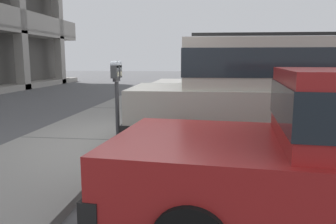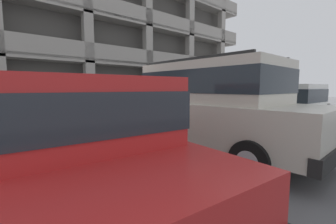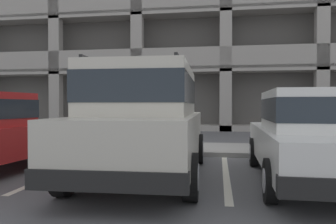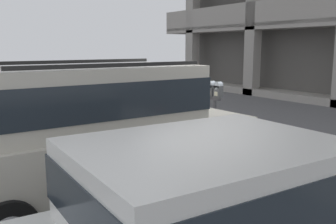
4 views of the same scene
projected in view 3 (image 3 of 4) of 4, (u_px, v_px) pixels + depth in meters
The scene contains 8 objects.
ground_plane at pixel (160, 159), 8.19m from camera, with size 80.00×80.00×0.10m.
sidewalk at pixel (168, 148), 9.48m from camera, with size 40.00×2.20×0.12m.
parking_stall_lines at pixel (226, 170), 6.57m from camera, with size 12.81×4.80×0.01m.
silver_suv at pixel (146, 117), 5.94m from camera, with size 2.10×4.83×2.03m.
dark_hatchback at pixel (313, 134), 5.40m from camera, with size 1.92×4.52×1.54m.
parking_meter_near at pixel (152, 108), 8.56m from camera, with size 0.35×0.12×1.48m.
parking_garage at pixel (224, 11), 21.52m from camera, with size 32.00×10.00×16.25m.
fire_hydrant at pixel (329, 139), 8.18m from camera, with size 0.30×0.30×0.70m.
Camera 3 is at (1.45, -8.04, 1.30)m, focal length 35.00 mm.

